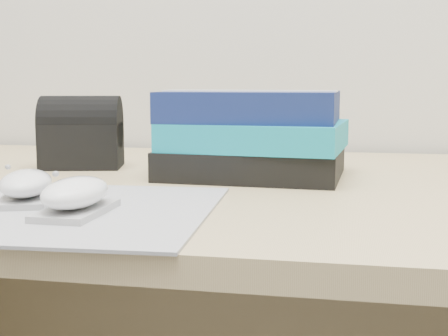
% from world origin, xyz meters
% --- Properties ---
extents(desk, '(1.60, 0.80, 0.73)m').
position_xyz_m(desk, '(0.00, 1.64, 0.50)').
color(desk, tan).
rests_on(desk, ground).
extents(mousepad, '(0.42, 0.34, 0.00)m').
position_xyz_m(mousepad, '(-0.25, 1.32, 0.73)').
color(mousepad, gray).
rests_on(mousepad, desk).
extents(mouse_rear, '(0.09, 0.12, 0.04)m').
position_xyz_m(mouse_rear, '(-0.27, 1.35, 0.75)').
color(mouse_rear, '#9D9D9F').
rests_on(mouse_rear, mousepad).
extents(mouse_front, '(0.06, 0.11, 0.05)m').
position_xyz_m(mouse_front, '(-0.19, 1.30, 0.75)').
color(mouse_front, '#A4A3A6').
rests_on(mouse_front, mousepad).
extents(book_stack, '(0.28, 0.23, 0.13)m').
position_xyz_m(book_stack, '(-0.05, 1.63, 0.79)').
color(book_stack, black).
rests_on(book_stack, desk).
extents(pouch, '(0.15, 0.12, 0.12)m').
position_xyz_m(pouch, '(-0.34, 1.66, 0.79)').
color(pouch, black).
rests_on(pouch, desk).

